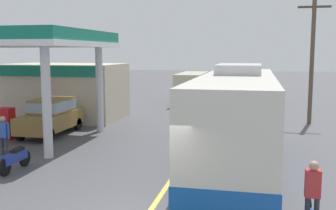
{
  "coord_description": "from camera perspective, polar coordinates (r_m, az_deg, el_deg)",
  "views": [
    {
      "loc": [
        2.64,
        -8.79,
        4.16
      ],
      "look_at": [
        -1.5,
        10.0,
        1.6
      ],
      "focal_mm": 43.17,
      "sensor_mm": 36.0,
      "label": 1
    }
  ],
  "objects": [
    {
      "name": "lane_divider_stripe",
      "position": [
        24.3,
        6.0,
        -2.32
      ],
      "size": [
        0.16,
        50.0,
        0.01
      ],
      "primitive_type": "cube",
      "color": "#D8CC4C",
      "rests_on": "ground"
    },
    {
      "name": "car_trailing_behind_bus",
      "position": [
        33.08,
        12.28,
        1.94
      ],
      "size": [
        1.7,
        4.2,
        1.82
      ],
      "color": "black",
      "rests_on": "ground"
    },
    {
      "name": "coach_bus_main",
      "position": [
        14.51,
        9.67,
        -2.21
      ],
      "size": [
        2.6,
        11.04,
        3.69
      ],
      "color": "silver",
      "rests_on": "ground"
    },
    {
      "name": "ground",
      "position": [
        29.21,
        7.11,
        -0.67
      ],
      "size": [
        120.0,
        120.0,
        0.0
      ],
      "primitive_type": "plane",
      "color": "#4C4C51"
    },
    {
      "name": "motorcycle_parked_forecourt",
      "position": [
        15.2,
        -20.77,
        -7.07
      ],
      "size": [
        0.55,
        1.8,
        0.92
      ],
      "color": "black",
      "rests_on": "ground"
    },
    {
      "name": "pedestrian_near_pump",
      "position": [
        17.08,
        -22.23,
        -3.88
      ],
      "size": [
        0.55,
        0.22,
        1.66
      ],
      "color": "#33333F",
      "rests_on": "ground"
    },
    {
      "name": "car_at_pump",
      "position": [
        21.04,
        -16.18,
        -1.32
      ],
      "size": [
        1.7,
        4.2,
        1.82
      ],
      "color": "olive",
      "rests_on": "ground"
    },
    {
      "name": "minibus_opposing_lane",
      "position": [
        32.64,
        3.45,
        2.83
      ],
      "size": [
        2.04,
        6.13,
        2.44
      ],
      "color": "#BFB799",
      "rests_on": "ground"
    },
    {
      "name": "cyclist_on_shoulder",
      "position": [
        9.97,
        19.71,
        -12.65
      ],
      "size": [
        0.34,
        1.82,
        1.72
      ],
      "color": "black",
      "rests_on": "ground"
    },
    {
      "name": "gas_station_roadside",
      "position": [
        24.09,
        -16.53,
        3.61
      ],
      "size": [
        9.1,
        11.95,
        5.1
      ],
      "color": "#147259",
      "rests_on": "ground"
    },
    {
      "name": "utility_pole_roadside",
      "position": [
        24.62,
        19.67,
        6.3
      ],
      "size": [
        1.8,
        0.24,
        7.25
      ],
      "color": "brown",
      "rests_on": "ground"
    }
  ]
}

